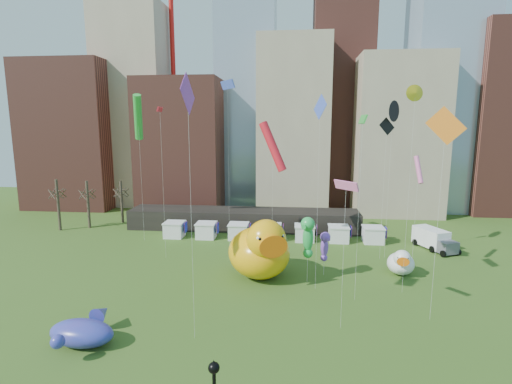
# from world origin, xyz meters

# --- Properties ---
(skyline) EXTENTS (101.00, 23.00, 68.00)m
(skyline) POSITION_xyz_m (2.25, 61.06, 21.44)
(skyline) COLOR brown
(skyline) RESTS_ON ground
(pavilion) EXTENTS (38.00, 6.00, 3.20)m
(pavilion) POSITION_xyz_m (-4.00, 42.00, 1.60)
(pavilion) COLOR black
(pavilion) RESTS_ON ground
(vendor_tents) EXTENTS (33.24, 2.80, 2.40)m
(vendor_tents) POSITION_xyz_m (1.02, 36.00, 1.11)
(vendor_tents) COLOR white
(vendor_tents) RESTS_ON ground
(bare_trees) EXTENTS (8.44, 6.44, 8.50)m
(bare_trees) POSITION_xyz_m (-30.17, 40.54, 4.01)
(bare_trees) COLOR #382B21
(bare_trees) RESTS_ON ground
(big_duck) EXTENTS (9.45, 10.37, 7.23)m
(big_duck) POSITION_xyz_m (0.64, 20.99, 3.32)
(big_duck) COLOR #F9AC0C
(big_duck) RESTS_ON ground
(small_duck) EXTENTS (3.60, 4.43, 3.22)m
(small_duck) POSITION_xyz_m (16.68, 23.54, 1.48)
(small_duck) COLOR white
(small_duck) RESTS_ON ground
(seahorse_green) EXTENTS (2.02, 2.24, 7.36)m
(seahorse_green) POSITION_xyz_m (5.87, 20.32, 5.47)
(seahorse_green) COLOR silver
(seahorse_green) RESTS_ON ground
(seahorse_purple) EXTENTS (1.48, 1.67, 5.17)m
(seahorse_purple) POSITION_xyz_m (7.84, 22.48, 3.73)
(seahorse_purple) COLOR silver
(seahorse_purple) RESTS_ON ground
(whale_inflatable) EXTENTS (5.49, 6.81, 2.33)m
(whale_inflatable) POSITION_xyz_m (-12.09, 6.34, 1.06)
(whale_inflatable) COLOR #46389A
(whale_inflatable) RESTS_ON ground
(box_truck) EXTENTS (4.69, 6.96, 2.78)m
(box_truck) POSITION_xyz_m (23.78, 33.75, 1.43)
(box_truck) COLOR white
(box_truck) RESTS_ON ground
(kite_0) EXTENTS (4.06, 2.45, 17.63)m
(kite_0) POSITION_xyz_m (1.42, 30.57, 14.29)
(kite_0) COLOR silver
(kite_0) RESTS_ON ground
(kite_1) EXTENTS (0.93, 1.89, 13.72)m
(kite_1) POSITION_xyz_m (18.05, 24.04, 12.15)
(kite_1) COLOR silver
(kite_1) RESTS_ON ground
(kite_2) EXTENTS (2.06, 0.86, 18.04)m
(kite_2) POSITION_xyz_m (15.46, 28.82, 16.45)
(kite_2) COLOR silver
(kite_2) RESTS_ON ground
(kite_3) EXTENTS (0.43, 2.66, 17.97)m
(kite_3) POSITION_xyz_m (10.41, 16.39, 17.42)
(kite_3) COLOR silver
(kite_3) RESTS_ON ground
(kite_4) EXTENTS (1.40, 1.04, 20.83)m
(kite_4) POSITION_xyz_m (15.54, 18.57, 19.94)
(kite_4) COLOR silver
(kite_4) RESTS_ON ground
(kite_5) EXTENTS (2.46, 3.32, 22.88)m
(kite_5) POSITION_xyz_m (-4.60, 31.30, 22.20)
(kite_5) COLOR silver
(kite_5) RESTS_ON ground
(kite_6) EXTENTS (2.79, 1.55, 18.57)m
(kite_6) POSITION_xyz_m (16.45, 12.97, 16.74)
(kite_6) COLOR silver
(kite_6) RESTS_ON ground
(kite_7) EXTENTS (0.25, 3.05, 20.80)m
(kite_7) POSITION_xyz_m (-3.58, 7.98, 18.93)
(kite_7) COLOR silver
(kite_7) RESTS_ON ground
(kite_8) EXTENTS (0.43, 1.92, 19.29)m
(kite_8) POSITION_xyz_m (-12.20, 26.47, 18.66)
(kite_8) COLOR silver
(kite_8) RESTS_ON ground
(kite_9) EXTENTS (1.81, 2.11, 12.65)m
(kite_9) POSITION_xyz_m (8.38, 10.76, 12.19)
(kite_9) COLOR silver
(kite_9) RESTS_ON ground
(kite_10) EXTENTS (1.65, 2.37, 20.06)m
(kite_10) POSITION_xyz_m (16.18, 29.33, 18.74)
(kite_10) COLOR silver
(kite_10) RESTS_ON ground
(kite_11) EXTENTS (2.46, 3.97, 21.46)m
(kite_11) POSITION_xyz_m (-18.06, 33.93, 18.19)
(kite_11) COLOR silver
(kite_11) RESTS_ON ground
(kite_13) EXTENTS (1.13, 2.24, 20.04)m
(kite_13) POSITION_xyz_m (6.67, 18.68, 18.33)
(kite_13) COLOR silver
(kite_13) RESTS_ON ground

